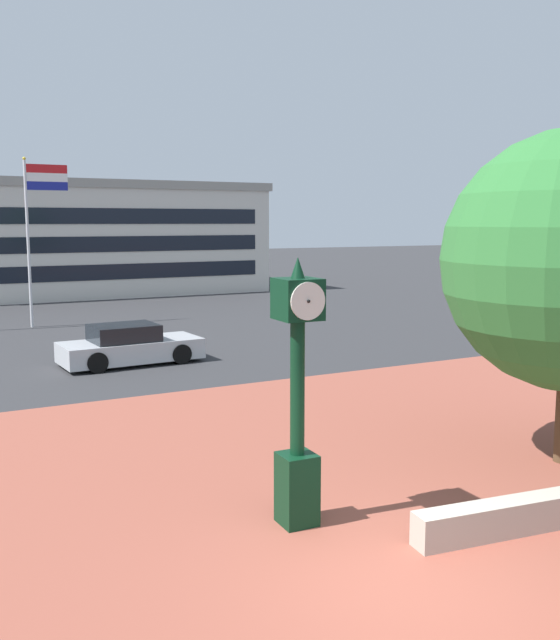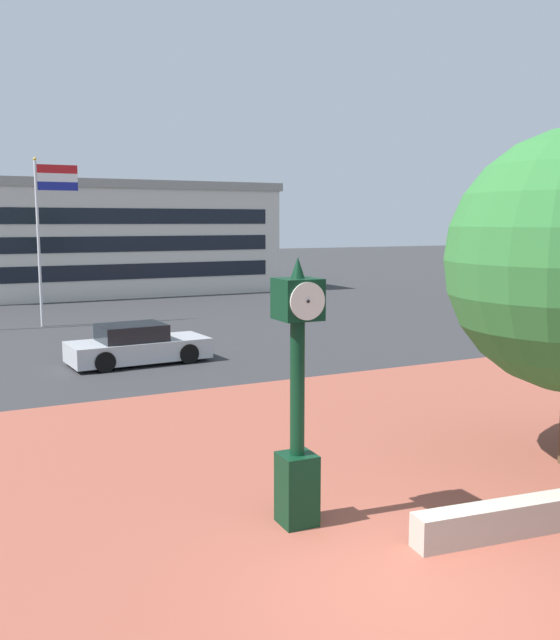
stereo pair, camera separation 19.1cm
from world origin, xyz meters
name	(u,v)px [view 2 (the right image)]	position (x,y,z in m)	size (l,w,h in m)	color
ground_plane	(402,588)	(0.00, 0.00, 0.00)	(200.00, 200.00, 0.00)	#2D2D30
plaza_brick_paving	(276,492)	(0.00, 3.53, 0.00)	(44.00, 15.06, 0.01)	brown
planter_wall	(513,518)	(2.35, 0.51, 0.25)	(3.20, 0.40, 0.50)	#ADA393
street_clock	(297,402)	(-0.27, 2.27, 1.89)	(0.62, 0.72, 4.02)	black
car_street_mid	(137,346)	(0.95, 15.37, 0.57)	(4.48, 2.12, 1.28)	#B7BABF
flagpole_secondary	(44,223)	(-0.26, 25.13, 4.44)	(1.81, 0.14, 7.20)	silver
civic_building	(102,238)	(5.58, 40.05, 3.48)	(20.66, 11.49, 6.94)	beige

